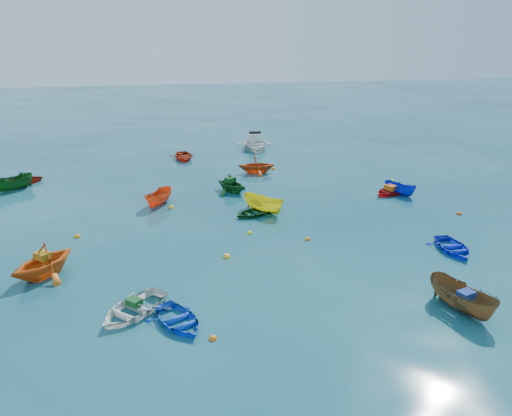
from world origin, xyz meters
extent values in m
plane|color=#0A3848|center=(0.00, 0.00, 0.00)|extent=(160.00, 160.00, 0.00)
imported|color=blue|center=(-5.15, -6.55, 0.00)|extent=(3.07, 3.43, 0.59)
imported|color=silver|center=(-6.96, -5.45, 0.00)|extent=(3.92, 3.99, 0.68)
imported|color=brown|center=(6.42, -7.54, 0.00)|extent=(2.19, 3.56, 1.29)
imported|color=#1027D2|center=(9.21, -2.13, 0.00)|extent=(2.17, 2.94, 0.59)
imported|color=orange|center=(-11.26, -1.35, 0.00)|extent=(4.27, 4.33, 1.72)
imported|color=yellow|center=(0.55, 5.33, 0.00)|extent=(2.90, 3.14, 1.21)
imported|color=#10461B|center=(-0.20, 4.82, 0.00)|extent=(2.93, 2.53, 0.51)
imported|color=#AA240E|center=(-16.08, 14.39, 0.00)|extent=(3.63, 3.22, 0.62)
imported|color=#F04A16|center=(-5.99, 7.82, 0.00)|extent=(2.35, 2.99, 1.10)
imported|color=#13541D|center=(-0.94, 9.72, 0.00)|extent=(3.38, 3.43, 1.37)
imported|color=red|center=(10.03, 7.32, 0.00)|extent=(3.49, 3.12, 0.60)
imported|color=#0E23B0|center=(10.60, 7.14, 0.00)|extent=(2.09, 2.61, 0.96)
imported|color=#AF290E|center=(-3.95, 19.72, 0.00)|extent=(2.50, 3.33, 0.65)
imported|color=#BE4211|center=(1.66, 14.14, 0.00)|extent=(3.01, 2.63, 1.52)
imported|color=#124D16|center=(-16.38, 12.78, 0.00)|extent=(3.23, 2.81, 1.21)
imported|color=silver|center=(2.97, 22.44, 0.00)|extent=(3.88, 5.09, 1.59)
cube|color=#134F1D|center=(-6.89, -5.37, 0.48)|extent=(0.73, 0.72, 0.28)
cube|color=navy|center=(6.47, -7.68, 0.80)|extent=(0.76, 0.65, 0.31)
cube|color=#B36E12|center=(-11.23, -1.31, 1.03)|extent=(0.86, 0.84, 0.33)
cube|color=#104315|center=(-1.01, 9.80, 0.85)|extent=(0.88, 0.86, 0.34)
cube|color=#D95F16|center=(9.94, 7.28, 0.47)|extent=(0.80, 0.88, 0.35)
sphere|color=orange|center=(-3.90, -7.81, 0.00)|extent=(0.32, 0.32, 0.32)
sphere|color=yellow|center=(-2.55, -0.86, 0.00)|extent=(0.39, 0.39, 0.39)
sphere|color=orange|center=(2.11, 0.56, 0.00)|extent=(0.30, 0.30, 0.30)
sphere|color=orange|center=(-10.47, 3.15, 0.00)|extent=(0.35, 0.35, 0.35)
sphere|color=yellow|center=(-0.89, 2.01, 0.00)|extent=(0.30, 0.30, 0.30)
sphere|color=#DC480B|center=(12.52, 2.74, 0.00)|extent=(0.34, 0.34, 0.34)
sphere|color=yellow|center=(-5.21, 7.02, 0.00)|extent=(0.37, 0.37, 0.37)
sphere|color=orange|center=(3.18, 14.90, 0.00)|extent=(0.34, 0.34, 0.34)
sphere|color=yellow|center=(11.43, 10.18, 0.00)|extent=(0.30, 0.30, 0.30)
camera|label=1|loc=(-5.06, -23.77, 11.09)|focal=35.00mm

